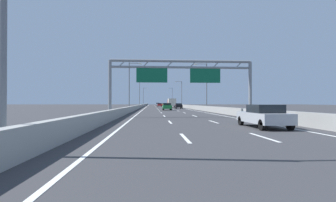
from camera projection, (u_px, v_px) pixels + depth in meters
The scene contains 53 objects.
ground_plane at pixel (160, 107), 98.37m from camera, with size 260.00×260.00×0.00m, color #38383A.
lane_dash_left_1 at pixel (185, 138), 10.95m from camera, with size 0.16×3.00×0.01m, color white.
lane_dash_left_2 at pixel (170, 122), 19.93m from camera, with size 0.16×3.00×0.01m, color white.
lane_dash_left_3 at pixel (164, 116), 28.91m from camera, with size 0.16×3.00×0.01m, color white.
lane_dash_left_4 at pixel (161, 113), 37.89m from camera, with size 0.16×3.00×0.01m, color white.
lane_dash_left_5 at pixel (159, 111), 46.87m from camera, with size 0.16×3.00×0.01m, color white.
lane_dash_left_6 at pixel (158, 110), 55.85m from camera, with size 0.16×3.00×0.01m, color white.
lane_dash_left_7 at pixel (157, 109), 64.83m from camera, with size 0.16×3.00×0.01m, color white.
lane_dash_left_8 at pixel (157, 108), 73.81m from camera, with size 0.16×3.00×0.01m, color white.
lane_dash_left_9 at pixel (156, 107), 82.79m from camera, with size 0.16×3.00×0.01m, color white.
lane_dash_left_10 at pixel (156, 107), 91.77m from camera, with size 0.16×3.00×0.01m, color white.
lane_dash_left_11 at pixel (155, 106), 100.75m from camera, with size 0.16×3.00×0.01m, color white.
lane_dash_left_12 at pixel (155, 106), 109.73m from camera, with size 0.16×3.00×0.01m, color white.
lane_dash_left_13 at pixel (155, 106), 118.71m from camera, with size 0.16×3.00×0.01m, color white.
lane_dash_left_14 at pixel (155, 106), 127.69m from camera, with size 0.16×3.00×0.01m, color white.
lane_dash_left_15 at pixel (154, 105), 136.67m from camera, with size 0.16×3.00×0.01m, color white.
lane_dash_left_16 at pixel (154, 105), 145.64m from camera, with size 0.16×3.00×0.01m, color white.
lane_dash_left_17 at pixel (154, 105), 154.62m from camera, with size 0.16×3.00×0.01m, color white.
lane_dash_right_1 at pixel (263, 137), 11.19m from camera, with size 0.16×3.00×0.01m, color white.
lane_dash_right_2 at pixel (214, 122), 20.17m from camera, with size 0.16×3.00×0.01m, color white.
lane_dash_right_3 at pixel (195, 116), 29.15m from camera, with size 0.16×3.00×0.01m, color white.
lane_dash_right_4 at pixel (184, 113), 38.13m from camera, with size 0.16×3.00×0.01m, color white.
lane_dash_right_5 at pixel (178, 111), 47.11m from camera, with size 0.16×3.00×0.01m, color white.
lane_dash_right_6 at pixel (174, 110), 56.09m from camera, with size 0.16×3.00×0.01m, color white.
lane_dash_right_7 at pixel (171, 109), 65.07m from camera, with size 0.16×3.00×0.01m, color white.
lane_dash_right_8 at pixel (169, 108), 74.04m from camera, with size 0.16×3.00×0.01m, color white.
lane_dash_right_9 at pixel (167, 107), 83.02m from camera, with size 0.16×3.00×0.01m, color white.
lane_dash_right_10 at pixel (165, 107), 92.00m from camera, with size 0.16×3.00×0.01m, color white.
lane_dash_right_11 at pixel (164, 106), 100.98m from camera, with size 0.16×3.00×0.01m, color white.
lane_dash_right_12 at pixel (163, 106), 109.96m from camera, with size 0.16×3.00×0.01m, color white.
lane_dash_right_13 at pixel (162, 106), 118.94m from camera, with size 0.16×3.00×0.01m, color white.
lane_dash_right_14 at pixel (161, 106), 127.92m from camera, with size 0.16×3.00×0.01m, color white.
lane_dash_right_15 at pixel (161, 105), 136.90m from camera, with size 0.16×3.00×0.01m, color white.
lane_dash_right_16 at pixel (160, 105), 145.88m from camera, with size 0.16×3.00×0.01m, color white.
lane_dash_right_17 at pixel (160, 105), 154.86m from camera, with size 0.16×3.00×0.01m, color white.
edge_line_left at pixel (146, 107), 86.05m from camera, with size 0.16×176.00×0.01m, color white.
edge_line_right at pixel (176, 107), 86.75m from camera, with size 0.16×176.00×0.01m, color white.
barrier_left at pixel (143, 105), 107.89m from camera, with size 0.45×220.00×0.95m.
barrier_right at pixel (175, 105), 108.81m from camera, with size 0.45×220.00×0.95m.
sign_gantry at pixel (181, 74), 27.20m from camera, with size 16.00×0.36×6.36m.
streetlamp_left_mid at pixel (130, 83), 48.17m from camera, with size 2.58×0.28×9.50m.
streetlamp_right_mid at pixel (205, 84), 49.16m from camera, with size 2.58×0.28×9.50m.
streetlamp_left_far at pixel (140, 92), 89.01m from camera, with size 2.58×0.28×9.50m.
streetlamp_right_far at pixel (181, 92), 90.00m from camera, with size 2.58×0.28×9.50m.
streetlamp_left_distant at pixel (144, 95), 129.84m from camera, with size 2.58×0.28×9.50m.
streetlamp_right_distant at pixel (172, 96), 130.84m from camera, with size 2.58×0.28×9.50m.
red_car at pixel (160, 105), 101.07m from camera, with size 1.84×4.40×1.40m.
green_car at pixel (167, 106), 52.07m from camera, with size 1.81×4.14×1.51m.
white_car at pixel (158, 104), 124.36m from camera, with size 1.83×4.21×1.53m.
silver_car at pixel (263, 116), 15.55m from camera, with size 1.88×4.42×1.46m.
black_car at pixel (178, 106), 64.39m from camera, with size 1.73×4.30×1.41m.
orange_car at pixel (164, 104), 135.84m from camera, with size 1.75×4.54×1.41m.
box_truck at pixel (172, 102), 84.29m from camera, with size 2.46×7.70×2.97m.
Camera 1 is at (-3.29, 1.62, 1.58)m, focal length 26.27 mm.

